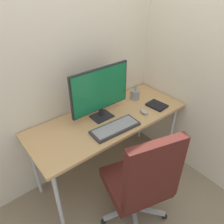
% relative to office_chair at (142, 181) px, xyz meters
% --- Properties ---
extents(ground_plane, '(8.00, 8.00, 0.00)m').
position_rel_office_chair_xyz_m(ground_plane, '(0.16, 0.61, -0.54)').
color(ground_plane, gray).
extents(wall_back, '(3.15, 0.04, 2.80)m').
position_rel_office_chair_xyz_m(wall_back, '(0.16, 0.94, 0.86)').
color(wall_back, beige).
rests_on(wall_back, ground_plane).
extents(wall_side_right, '(0.04, 2.22, 2.80)m').
position_rel_office_chair_xyz_m(wall_side_right, '(0.95, 0.37, 0.86)').
color(wall_side_right, beige).
rests_on(wall_side_right, ground_plane).
extents(desk, '(1.54, 0.61, 0.74)m').
position_rel_office_chair_xyz_m(desk, '(0.16, 0.61, 0.14)').
color(desk, tan).
rests_on(desk, ground_plane).
extents(office_chair, '(0.61, 0.63, 1.04)m').
position_rel_office_chair_xyz_m(office_chair, '(0.00, 0.00, 0.00)').
color(office_chair, black).
rests_on(office_chair, ground_plane).
extents(monitor, '(0.59, 0.15, 0.49)m').
position_rel_office_chair_xyz_m(monitor, '(0.11, 0.67, 0.47)').
color(monitor, black).
rests_on(monitor, desk).
extents(keyboard, '(0.45, 0.19, 0.03)m').
position_rel_office_chair_xyz_m(keyboard, '(0.09, 0.43, 0.21)').
color(keyboard, '#333338').
rests_on(keyboard, desk).
extents(mouse, '(0.08, 0.10, 0.03)m').
position_rel_office_chair_xyz_m(mouse, '(0.47, 0.46, 0.22)').
color(mouse, '#9EA0A5').
rests_on(mouse, desk).
extents(pen_holder, '(0.10, 0.10, 0.17)m').
position_rel_office_chair_xyz_m(pen_holder, '(0.59, 0.71, 0.25)').
color(pen_holder, gray).
rests_on(pen_holder, desk).
extents(notebook, '(0.16, 0.20, 0.02)m').
position_rel_office_chair_xyz_m(notebook, '(0.66, 0.46, 0.21)').
color(notebook, black).
rests_on(notebook, desk).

